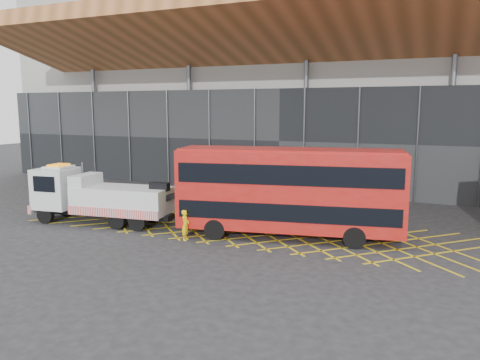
% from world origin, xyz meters
% --- Properties ---
extents(ground_plane, '(120.00, 120.00, 0.00)m').
position_xyz_m(ground_plane, '(0.00, 0.00, 0.00)').
color(ground_plane, '#252527').
extents(road_markings, '(26.36, 7.16, 0.01)m').
position_xyz_m(road_markings, '(4.80, 0.00, 0.01)').
color(road_markings, yellow).
rests_on(road_markings, ground_plane).
extents(construction_building, '(55.00, 23.97, 18.00)m').
position_xyz_m(construction_building, '(1.92, 18.40, 8.98)').
color(construction_building, '#999994').
rests_on(construction_building, ground_plane).
extents(recovery_truck, '(9.72, 3.27, 3.37)m').
position_xyz_m(recovery_truck, '(-4.22, -2.30, 1.56)').
color(recovery_truck, black).
rests_on(recovery_truck, ground_plane).
extents(bus_towed, '(11.42, 4.67, 4.53)m').
position_xyz_m(bus_towed, '(6.71, -0.92, 2.52)').
color(bus_towed, '#AD140F').
rests_on(bus_towed, ground_plane).
extents(worker, '(0.47, 0.62, 1.53)m').
position_xyz_m(worker, '(2.15, -3.34, 0.76)').
color(worker, yellow).
rests_on(worker, ground_plane).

